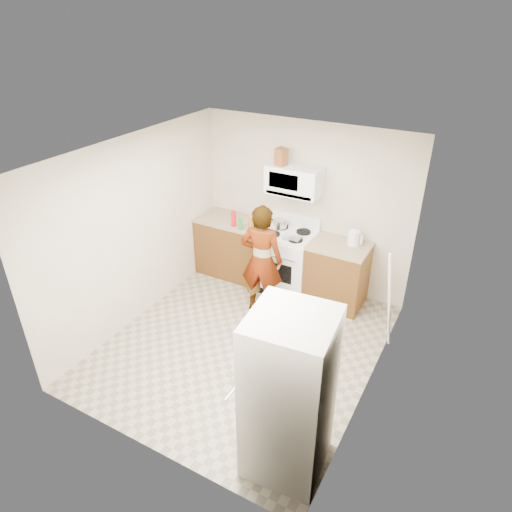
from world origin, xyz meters
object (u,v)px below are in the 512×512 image
Objects in this scene: gas_range at (287,260)px; fridge at (289,396)px; microwave at (294,180)px; person at (262,260)px; saucepan at (280,224)px; kettle at (354,238)px.

gas_range is 3.07m from fridge.
microwave is 3.28m from fridge.
fridge is (1.38, -2.06, 0.04)m from person.
gas_range is 0.76m from person.
microwave is at bearing 90.00° from gas_range.
person is at bearing -95.69° from gas_range.
microwave reaches higher than saucepan.
gas_range is 0.70× the size of person.
gas_range is 5.69× the size of kettle.
kettle is 1.12m from saucepan.
saucepan is at bearing -171.28° from microwave.
person is at bearing -81.83° from saucepan.
person reaches higher than gas_range.
microwave is at bearing 109.22° from fridge.
kettle is at bearing 7.19° from gas_range.
kettle is 1.02× the size of saucepan.
kettle is at bearing -151.89° from person.
microwave reaches higher than kettle.
gas_range is 0.56m from saucepan.
microwave is 1.21m from person.
microwave is 0.47× the size of person.
microwave reaches higher than gas_range.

